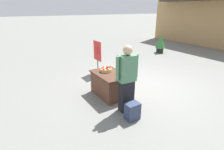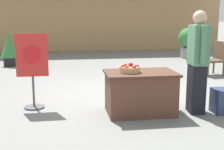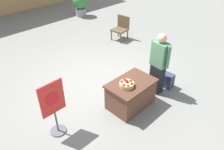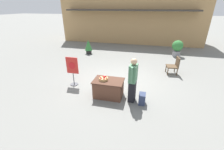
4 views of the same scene
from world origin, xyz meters
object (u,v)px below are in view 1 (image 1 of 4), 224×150
at_px(backpack, 132,111).
at_px(potted_plant_far_left, 160,43).
at_px(poster_board, 97,57).
at_px(apple_basket, 106,70).
at_px(person_visitor, 127,79).
at_px(display_table, 110,84).

xyz_separation_m(backpack, potted_plant_far_left, (-4.37, 5.60, 0.38)).
xyz_separation_m(poster_board, potted_plant_far_left, (-1.20, 4.84, -0.13)).
bearing_deg(poster_board, potted_plant_far_left, -166.50).
xyz_separation_m(apple_basket, poster_board, (-1.62, 0.57, -0.05)).
height_order(apple_basket, person_visitor, person_visitor).
height_order(person_visitor, poster_board, person_visitor).
bearing_deg(backpack, apple_basket, 172.94).
bearing_deg(display_table, potted_plant_far_left, 119.23).
height_order(backpack, poster_board, poster_board).
distance_m(person_visitor, backpack, 0.79).
distance_m(apple_basket, backpack, 1.65).
height_order(person_visitor, potted_plant_far_left, person_visitor).
xyz_separation_m(person_visitor, poster_board, (-2.77, 0.66, -0.16)).
relative_size(display_table, backpack, 2.82).
bearing_deg(apple_basket, poster_board, 160.53).
bearing_deg(display_table, apple_basket, -174.72).
height_order(apple_basket, backpack, apple_basket).
relative_size(poster_board, potted_plant_far_left, 1.24).
height_order(display_table, backpack, display_table).
distance_m(apple_basket, potted_plant_far_left, 6.11).
bearing_deg(backpack, poster_board, 166.41).
bearing_deg(person_visitor, display_table, -0.00).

